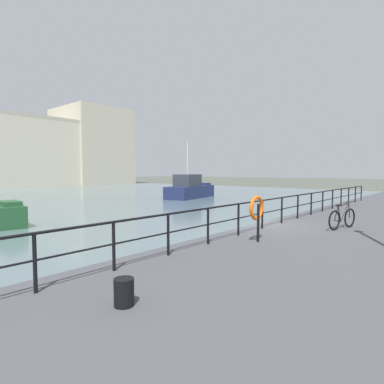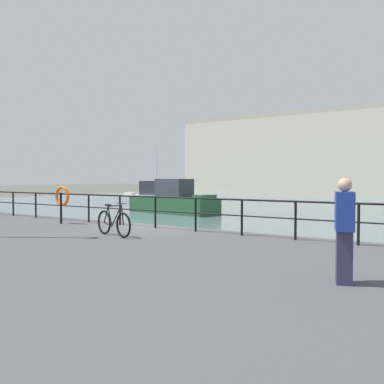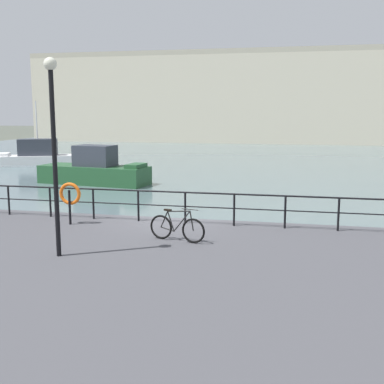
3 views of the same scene
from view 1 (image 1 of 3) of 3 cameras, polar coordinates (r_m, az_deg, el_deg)
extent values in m
plane|color=#4C5147|center=(13.49, 11.64, -8.77)|extent=(240.00, 240.00, 0.00)
cube|color=#C0B69F|center=(75.11, -17.47, 7.65)|extent=(13.19, 14.03, 16.41)
cube|color=#23512D|center=(18.98, -29.81, -1.76)|extent=(1.04, 1.62, 0.24)
cube|color=navy|center=(34.53, -0.29, 0.03)|extent=(7.38, 3.87, 1.29)
cube|color=#333842|center=(33.91, -0.82, 2.12)|extent=(3.22, 2.52, 1.26)
cube|color=navy|center=(37.09, 1.91, 1.47)|extent=(1.18, 1.85, 0.24)
cylinder|color=silver|center=(33.92, -0.82, 6.19)|extent=(0.10, 0.10, 3.56)
cylinder|color=black|center=(6.29, -26.35, -11.40)|extent=(0.07, 0.07, 1.05)
cylinder|color=black|center=(7.06, -13.86, -9.46)|extent=(0.07, 0.07, 1.05)
cylinder|color=black|center=(8.10, -4.30, -7.66)|extent=(0.07, 0.07, 1.05)
cylinder|color=black|center=(9.31, 2.89, -6.15)|extent=(0.07, 0.07, 1.05)
cylinder|color=black|center=(10.63, 8.32, -4.94)|extent=(0.07, 0.07, 1.05)
cylinder|color=black|center=(12.04, 12.51, -3.97)|extent=(0.07, 0.07, 1.05)
cylinder|color=black|center=(13.49, 15.80, -3.19)|extent=(0.07, 0.07, 1.05)
cylinder|color=black|center=(14.99, 18.44, -2.56)|extent=(0.07, 0.07, 1.05)
cylinder|color=black|center=(16.51, 20.60, -2.04)|extent=(0.07, 0.07, 1.05)
cylinder|color=black|center=(18.05, 22.39, -1.60)|extent=(0.07, 0.07, 1.05)
cylinder|color=black|center=(19.60, 23.89, -1.24)|extent=(0.07, 0.07, 1.05)
cylinder|color=black|center=(21.17, 25.17, -0.92)|extent=(0.07, 0.07, 1.05)
cylinder|color=black|center=(22.75, 26.28, -0.65)|extent=(0.07, 0.07, 1.05)
cylinder|color=black|center=(24.34, 27.24, -0.42)|extent=(0.07, 0.07, 1.05)
cylinder|color=black|center=(25.93, 28.08, -0.21)|extent=(0.07, 0.07, 1.05)
cylinder|color=black|center=(13.44, 15.84, -0.97)|extent=(26.21, 0.06, 0.06)
cylinder|color=black|center=(13.49, 15.80, -2.97)|extent=(26.21, 0.04, 0.04)
torus|color=black|center=(13.47, 26.43, -4.17)|extent=(0.71, 0.23, 0.72)
torus|color=black|center=(12.56, 24.17, -4.65)|extent=(0.71, 0.23, 0.72)
cylinder|color=black|center=(13.12, 25.71, -3.29)|extent=(0.54, 0.16, 0.66)
cylinder|color=black|center=(12.81, 24.93, -3.59)|extent=(0.24, 0.09, 0.58)
cylinder|color=black|center=(13.00, 25.54, -2.08)|extent=(0.71, 0.21, 0.11)
cylinder|color=black|center=(12.74, 24.65, -4.73)|extent=(0.43, 0.14, 0.12)
cylinder|color=black|center=(12.62, 24.46, -3.50)|extent=(0.26, 0.10, 0.51)
cylinder|color=black|center=(13.39, 26.36, -3.00)|extent=(0.14, 0.07, 0.57)
cube|color=black|center=(12.69, 24.75, -2.17)|extent=(0.24, 0.14, 0.05)
cylinder|color=black|center=(13.31, 26.30, -1.61)|extent=(0.51, 0.15, 0.02)
cylinder|color=black|center=(5.37, -12.11, -17.15)|extent=(0.32, 0.32, 0.44)
cylinder|color=black|center=(9.79, 11.79, -5.43)|extent=(0.08, 0.08, 1.15)
torus|color=orange|center=(9.76, 11.51, -2.81)|extent=(0.75, 0.11, 0.75)
camera|label=2|loc=(21.95, 55.07, 1.02)|focal=39.71mm
camera|label=3|loc=(18.69, 73.12, 5.98)|focal=45.64mm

